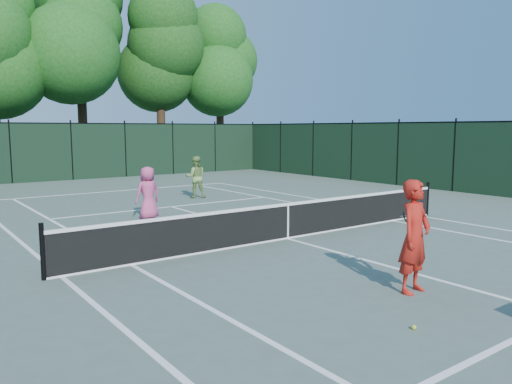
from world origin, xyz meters
TOP-DOWN VIEW (x-y plane):
  - ground at (0.00, 0.00)m, footprint 90.00×90.00m
  - sideline_doubles_left at (-5.49, 0.00)m, footprint 0.10×23.77m
  - sideline_doubles_right at (5.49, 0.00)m, footprint 0.10×23.77m
  - sideline_singles_left at (-4.12, 0.00)m, footprint 0.10×23.77m
  - sideline_singles_right at (4.12, 0.00)m, footprint 0.10×23.77m
  - baseline_far at (0.00, 11.88)m, footprint 10.97×0.10m
  - service_line_far at (0.00, 6.40)m, footprint 8.23×0.10m
  - center_service_line at (0.00, 0.00)m, footprint 0.10×12.80m
  - tennis_net at (0.00, 0.00)m, footprint 11.69×0.09m
  - fence_far at (0.00, 18.00)m, footprint 24.00×0.05m
  - tree_3 at (2.00, 22.30)m, footprint 7.00×7.00m
  - tree_4 at (7.00, 21.60)m, footprint 6.20×6.20m
  - tree_5 at (12.00, 22.10)m, footprint 5.80×5.80m
  - coach at (-0.94, -4.41)m, footprint 0.92×0.75m
  - player_pink at (-1.67, 4.60)m, footprint 0.85×0.61m
  - player_green at (1.86, 7.91)m, footprint 1.01×0.93m
  - loose_ball_midcourt at (-2.27, -5.41)m, footprint 0.07×0.07m

SIDE VIEW (x-z plane):
  - ground at x=0.00m, z-range 0.00..0.00m
  - sideline_doubles_left at x=-5.49m, z-range 0.00..0.01m
  - sideline_doubles_right at x=5.49m, z-range 0.00..0.01m
  - sideline_singles_left at x=-4.12m, z-range 0.00..0.01m
  - sideline_singles_right at x=4.12m, z-range 0.00..0.01m
  - baseline_far at x=0.00m, z-range 0.00..0.01m
  - service_line_far at x=0.00m, z-range 0.00..0.01m
  - center_service_line at x=0.00m, z-range 0.00..0.01m
  - loose_ball_midcourt at x=-2.27m, z-range 0.00..0.07m
  - tennis_net at x=0.00m, z-range -0.05..1.01m
  - player_pink at x=-1.67m, z-range 0.00..1.61m
  - player_green at x=1.86m, z-range 0.00..1.67m
  - coach at x=-0.94m, z-range 0.00..1.91m
  - fence_far at x=0.00m, z-range 0.00..3.00m
  - tree_5 at x=12.00m, z-range 1.59..13.82m
  - tree_4 at x=7.00m, z-range 1.66..14.63m
  - tree_3 at x=2.00m, z-range 1.78..16.23m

